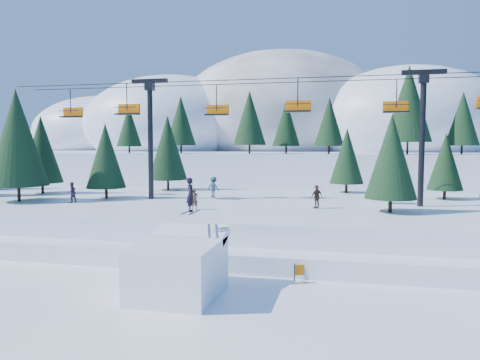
% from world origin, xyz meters
% --- Properties ---
extents(ground, '(160.00, 160.00, 0.00)m').
position_xyz_m(ground, '(0.00, 0.00, 0.00)').
color(ground, white).
rests_on(ground, ground).
extents(mid_shelf, '(70.00, 22.00, 2.50)m').
position_xyz_m(mid_shelf, '(0.00, 18.00, 1.25)').
color(mid_shelf, white).
rests_on(mid_shelf, ground).
extents(berm, '(70.00, 6.00, 1.10)m').
position_xyz_m(berm, '(0.00, 8.00, 0.55)').
color(berm, white).
rests_on(berm, ground).
extents(mountain_ridge, '(119.00, 60.00, 26.46)m').
position_xyz_m(mountain_ridge, '(-5.07, 73.37, 9.64)').
color(mountain_ridge, white).
rests_on(mountain_ridge, ground).
extents(jump_kicker, '(3.74, 5.10, 5.52)m').
position_xyz_m(jump_kicker, '(-0.27, 1.24, 1.38)').
color(jump_kicker, white).
rests_on(jump_kicker, ground).
extents(chairlift, '(46.00, 3.21, 10.28)m').
position_xyz_m(chairlift, '(1.49, 18.05, 9.32)').
color(chairlift, black).
rests_on(chairlift, mid_shelf).
extents(conifer_stand, '(61.97, 17.58, 9.42)m').
position_xyz_m(conifer_stand, '(1.12, 18.89, 7.00)').
color(conifer_stand, black).
rests_on(conifer_stand, mid_shelf).
extents(distant_skiers, '(33.06, 8.65, 1.85)m').
position_xyz_m(distant_skiers, '(0.05, 17.46, 3.38)').
color(distant_skiers, '#49361D').
rests_on(distant_skiers, mid_shelf).
extents(banner_near, '(2.60, 1.23, 0.90)m').
position_xyz_m(banner_near, '(6.14, 5.37, 0.54)').
color(banner_near, black).
rests_on(banner_near, ground).
extents(banner_far, '(2.75, 0.84, 0.90)m').
position_xyz_m(banner_far, '(12.11, 6.31, 0.54)').
color(banner_far, black).
rests_on(banner_far, ground).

